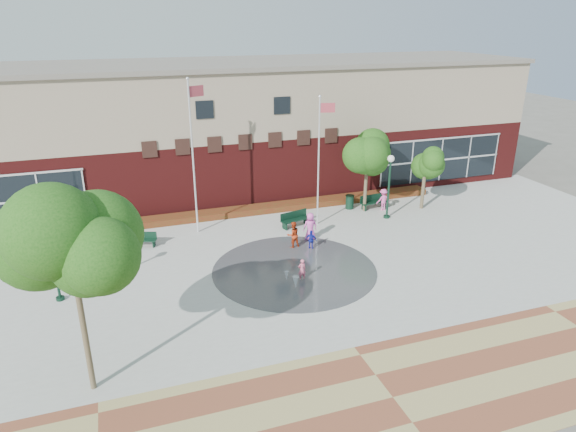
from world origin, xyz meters
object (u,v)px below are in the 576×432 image
object	(u,v)px
bench_left	(142,242)
child_splash	(302,270)
trash_can	(350,202)
flagpole_right	(319,155)
tree_big_left	(71,251)
flagpole_left	(193,150)

from	to	relation	value
bench_left	child_splash	world-z (taller)	child_splash
trash_can	flagpole_right	bearing A→B (deg)	-148.73
flagpole_right	trash_can	xyz separation A→B (m)	(3.05, 1.85, -3.95)
flagpole_right	child_splash	world-z (taller)	flagpole_right
tree_big_left	flagpole_left	bearing A→B (deg)	65.29
flagpole_left	bench_left	xyz separation A→B (m)	(-3.38, -1.08, -4.79)
flagpole_left	flagpole_right	distance (m)	7.39
trash_can	flagpole_left	bearing A→B (deg)	-176.30
bench_left	trash_can	distance (m)	13.82
flagpole_left	trash_can	world-z (taller)	flagpole_left
flagpole_right	trash_can	world-z (taller)	flagpole_right
tree_big_left	trash_can	bearing A→B (deg)	39.64
flagpole_right	tree_big_left	xyz separation A→B (m)	(-13.13, -11.55, 0.85)
bench_left	trash_can	size ratio (longest dim) A/B	1.79
flagpole_left	flagpole_right	size ratio (longest dim) A/B	1.14
flagpole_left	flagpole_right	bearing A→B (deg)	-33.21
bench_left	flagpole_left	bearing A→B (deg)	38.17
bench_left	tree_big_left	xyz separation A→B (m)	(-2.48, -11.66, 5.02)
flagpole_left	trash_can	bearing A→B (deg)	-20.26
flagpole_left	bench_left	bearing A→B (deg)	173.74
child_splash	tree_big_left	bearing A→B (deg)	23.35
trash_can	tree_big_left	xyz separation A→B (m)	(-16.18, -13.41, 4.80)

